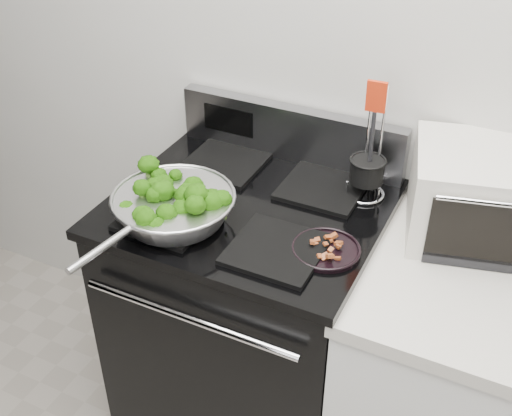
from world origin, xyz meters
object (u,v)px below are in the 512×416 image
Objects in this scene: skillet at (173,206)px; toaster_oven at (494,197)px; bacon_plate at (326,246)px; gas_range at (250,317)px; utensil_holder at (366,176)px.

skillet is 0.88m from toaster_oven.
toaster_oven reaches higher than bacon_plate.
toaster_oven reaches higher than skillet.
gas_range is 2.04× the size of skillet.
skillet is (-0.15, -0.18, 0.52)m from gas_range.
gas_range is 0.63m from utensil_holder.
utensil_holder is (0.44, 0.37, 0.01)m from skillet.
gas_range is at bearing -177.33° from toaster_oven.
skillet is at bearing -168.91° from toaster_oven.
toaster_oven is (0.65, 0.19, 0.56)m from gas_range.
toaster_oven is (0.80, 0.37, 0.04)m from skillet.
gas_range is 0.57m from skillet.
gas_range is at bearing 59.11° from skillet.
bacon_plate is at bearing -94.95° from utensil_holder.
utensil_holder is at bearing 166.74° from toaster_oven.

